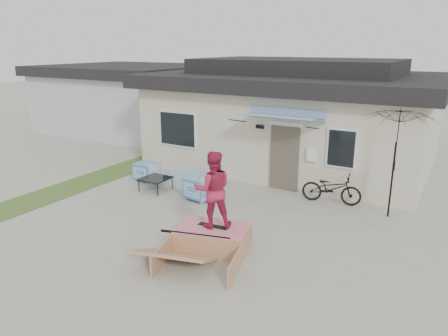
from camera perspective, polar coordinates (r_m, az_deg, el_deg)
The scene contains 13 objects.
ground at distance 10.92m, azimuth -6.18°, elevation -8.65°, with size 90.00×90.00×0.00m, color #9C9C8E.
grass_strip at distance 15.61m, azimuth -17.37°, elevation -1.57°, with size 1.40×8.00×0.01m, color #405E28.
house at distance 17.20m, azimuth 9.60°, elevation 7.19°, with size 10.80×8.49×4.10m.
neighbor_house at distance 24.49m, azimuth -12.51°, elevation 9.30°, with size 8.60×7.60×3.50m.
loveseat at distance 14.96m, azimuth -5.33°, elevation -0.62°, with size 1.32×0.39×0.51m, color teal.
armchair_left at distance 15.04m, azimuth -10.30°, elevation -0.32°, with size 0.70×0.66×0.72m, color teal.
armchair_right at distance 13.00m, azimuth -3.24°, elevation -2.51°, with size 0.79×0.74×0.81m, color teal.
coffee_table at distance 14.02m, azimuth -9.14°, elevation -2.12°, with size 0.85×0.85×0.42m, color black.
bicycle at distance 13.03m, azimuth 14.23°, elevation -2.23°, with size 0.61×1.75×1.12m, color black.
patio_umbrella at distance 12.16m, azimuth 21.90°, elevation 1.60°, with size 2.24×2.13×2.20m.
skate_ramp at distance 9.96m, azimuth -1.54°, elevation -9.38°, with size 1.61×2.15×0.54m, color #A87753, non-canonical shape.
skateboard at distance 9.89m, azimuth -1.46°, elevation -7.72°, with size 0.74×0.18×0.05m, color black.
skater at distance 9.55m, azimuth -1.50°, elevation -2.75°, with size 0.86×0.67×1.77m, color #A92343.
Camera 1 is at (5.94, -7.94, 4.57)m, focal length 34.12 mm.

